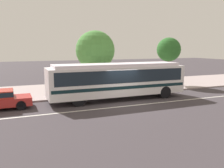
{
  "coord_description": "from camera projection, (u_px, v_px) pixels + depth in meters",
  "views": [
    {
      "loc": [
        -7.26,
        -15.44,
        4.12
      ],
      "look_at": [
        -0.43,
        1.32,
        1.3
      ],
      "focal_mm": 37.7,
      "sensor_mm": 36.0,
      "label": 1
    }
  ],
  "objects": [
    {
      "name": "street_tree_mid_block",
      "position": [
        169.0,
        50.0,
        25.6
      ],
      "size": [
        2.61,
        2.61,
        5.08
      ],
      "color": "brown",
      "rests_on": "sidewalk_slab"
    },
    {
      "name": "pedestrian_waiting_near_sign",
      "position": [
        67.0,
        85.0,
        19.09
      ],
      "size": [
        0.41,
        0.41,
        1.69
      ],
      "color": "#7E6957",
      "rests_on": "sidewalk_slab"
    },
    {
      "name": "sidewalk_slab",
      "position": [
        95.0,
        88.0,
        23.77
      ],
      "size": [
        60.0,
        8.0,
        0.12
      ],
      "primitive_type": "cube",
      "color": "#A39190",
      "rests_on": "ground_plane"
    },
    {
      "name": "street_tree_near_stop",
      "position": [
        95.0,
        50.0,
        22.63
      ],
      "size": [
        3.76,
        3.76,
        5.62
      ],
      "color": "brown",
      "rests_on": "sidewalk_slab"
    },
    {
      "name": "pedestrian_walking_along_curb",
      "position": [
        84.0,
        82.0,
        20.7
      ],
      "size": [
        0.4,
        0.4,
        1.69
      ],
      "color": "#2C353F",
      "rests_on": "sidewalk_slab"
    },
    {
      "name": "pedestrian_standing_by_tree",
      "position": [
        60.0,
        83.0,
        20.07
      ],
      "size": [
        0.46,
        0.46,
        1.68
      ],
      "color": "#31393F",
      "rests_on": "sidewalk_slab"
    },
    {
      "name": "ground_plane",
      "position": [
        124.0,
        103.0,
        17.47
      ],
      "size": [
        120.0,
        120.0,
        0.0
      ],
      "primitive_type": "plane",
      "color": "#3B3539"
    },
    {
      "name": "bus_stop_sign",
      "position": [
        148.0,
        74.0,
        22.08
      ],
      "size": [
        0.11,
        0.44,
        2.31
      ],
      "color": "gray",
      "rests_on": "sidewalk_slab"
    },
    {
      "name": "lane_stripe_center",
      "position": [
        129.0,
        106.0,
        16.74
      ],
      "size": [
        56.0,
        0.16,
        0.01
      ],
      "primitive_type": "cube",
      "color": "silver",
      "rests_on": "ground_plane"
    },
    {
      "name": "transit_bus",
      "position": [
        118.0,
        79.0,
        18.69
      ],
      "size": [
        11.0,
        2.55,
        2.87
      ],
      "color": "silver",
      "rests_on": "ground_plane"
    }
  ]
}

